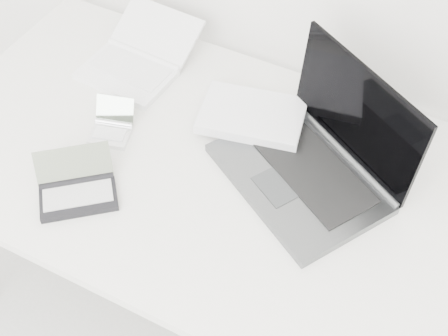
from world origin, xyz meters
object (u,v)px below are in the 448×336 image
at_px(desk, 243,190).
at_px(laptop_large, 299,148).
at_px(netbook_open_white, 136,62).
at_px(palmtop_charcoal, 77,190).

distance_m(desk, laptop_large, 0.17).
xyz_separation_m(netbook_open_white, palmtop_charcoal, (0.12, -0.43, -0.00)).
height_order(laptop_large, netbook_open_white, laptop_large).
bearing_deg(netbook_open_white, palmtop_charcoal, -70.92).
bearing_deg(desk, netbook_open_white, 153.61).
bearing_deg(laptop_large, netbook_open_white, -160.79).
bearing_deg(laptop_large, palmtop_charcoal, -110.33).
xyz_separation_m(laptop_large, palmtop_charcoal, (-0.40, -0.33, -0.03)).
distance_m(desk, palmtop_charcoal, 0.39).
distance_m(netbook_open_white, palmtop_charcoal, 0.45).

